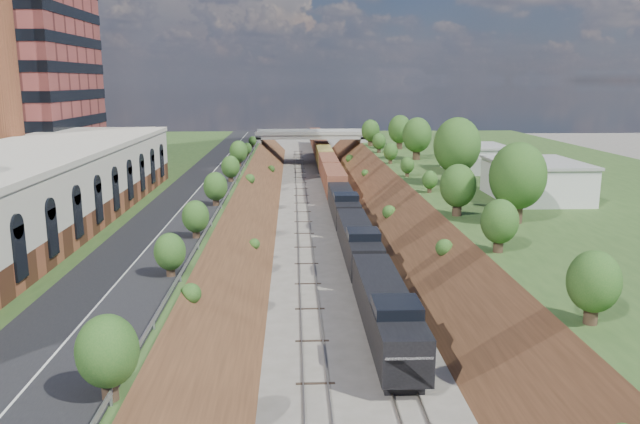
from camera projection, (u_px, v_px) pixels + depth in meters
platform_left at (57, 210)px, 76.69m from camera, size 44.00×180.00×5.00m
platform_right at (582, 206)px, 79.46m from camera, size 44.00×180.00×5.00m
embankment_left at (237, 228)px, 78.13m from camera, size 10.00×180.00×10.00m
embankment_right at (411, 226)px, 79.05m from camera, size 10.00×180.00×10.00m
rail_left_track at (304, 227)px, 78.46m from camera, size 1.58×180.00×0.18m
rail_right_track at (345, 226)px, 78.68m from camera, size 1.58×180.00×0.18m
road at (199, 189)px, 76.89m from camera, size 8.00×180.00×0.10m
guardrail at (232, 185)px, 76.77m from camera, size 0.10×171.00×0.70m
commercial_building at (16, 193)px, 54.15m from camera, size 14.30×62.30×7.00m
overpass at (310, 141)px, 138.18m from camera, size 24.50×8.30×7.40m
white_building_near at (536, 181)px, 70.31m from camera, size 9.00×12.00×4.00m
white_building_far at (475, 159)px, 91.83m from camera, size 8.00×10.00×3.60m
tree_right_large at (518, 177)px, 57.81m from camera, size 5.25×5.25×7.61m
tree_left_crest at (162, 268)px, 37.54m from camera, size 2.45×2.45×3.55m
freight_train at (329, 168)px, 112.90m from camera, size 3.01×153.62×4.55m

